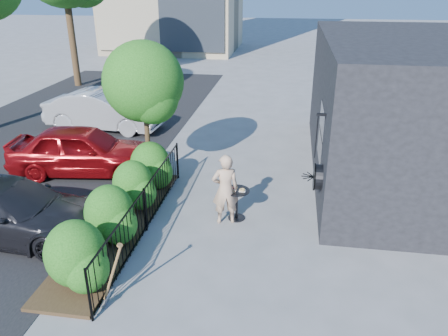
% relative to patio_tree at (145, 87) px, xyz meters
% --- Properties ---
extents(ground, '(120.00, 120.00, 0.00)m').
position_rel_patio_tree_xyz_m(ground, '(2.24, -2.76, -2.76)').
color(ground, gray).
rests_on(ground, ground).
extents(shop_building, '(6.22, 9.00, 4.00)m').
position_rel_patio_tree_xyz_m(shop_building, '(7.73, 1.74, -0.76)').
color(shop_building, black).
rests_on(shop_building, ground).
extents(fence, '(0.05, 6.05, 1.10)m').
position_rel_patio_tree_xyz_m(fence, '(0.74, -2.76, -2.20)').
color(fence, black).
rests_on(fence, ground).
extents(planting_bed, '(1.30, 6.00, 0.08)m').
position_rel_patio_tree_xyz_m(planting_bed, '(0.04, -2.76, -2.72)').
color(planting_bed, '#382616').
rests_on(planting_bed, ground).
extents(shrubs, '(1.10, 5.60, 1.24)m').
position_rel_patio_tree_xyz_m(shrubs, '(0.14, -2.66, -2.06)').
color(shrubs, '#155413').
rests_on(shrubs, ground).
extents(patio_tree, '(2.20, 2.20, 3.94)m').
position_rel_patio_tree_xyz_m(patio_tree, '(0.00, 0.00, 0.00)').
color(patio_tree, '#3F2B19').
rests_on(patio_tree, ground).
extents(street, '(9.00, 30.00, 0.01)m').
position_rel_patio_tree_xyz_m(street, '(-4.76, 0.24, -2.76)').
color(street, black).
rests_on(street, ground).
extents(cafe_table, '(0.62, 0.62, 0.84)m').
position_rel_patio_tree_xyz_m(cafe_table, '(2.76, -1.88, -2.22)').
color(cafe_table, black).
rests_on(cafe_table, ground).
extents(woman, '(0.74, 0.59, 1.76)m').
position_rel_patio_tree_xyz_m(woman, '(2.51, -2.08, -1.88)').
color(woman, tan).
rests_on(woman, ground).
extents(shovel, '(0.48, 0.18, 1.39)m').
position_rel_patio_tree_xyz_m(shovel, '(0.98, -5.36, -2.15)').
color(shovel, brown).
rests_on(shovel, ground).
extents(car_red, '(4.50, 2.25, 1.47)m').
position_rel_patio_tree_xyz_m(car_red, '(-2.15, 0.18, -2.03)').
color(car_red, maroon).
rests_on(car_red, ground).
extents(car_silver, '(4.68, 1.98, 1.50)m').
position_rel_patio_tree_xyz_m(car_silver, '(-3.24, 4.30, -2.01)').
color(car_silver, '#AFAFB4').
rests_on(car_silver, ground).
extents(car_darkgrey, '(4.64, 2.08, 1.32)m').
position_rel_patio_tree_xyz_m(car_darkgrey, '(-2.25, -3.42, -2.10)').
color(car_darkgrey, black).
rests_on(car_darkgrey, ground).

